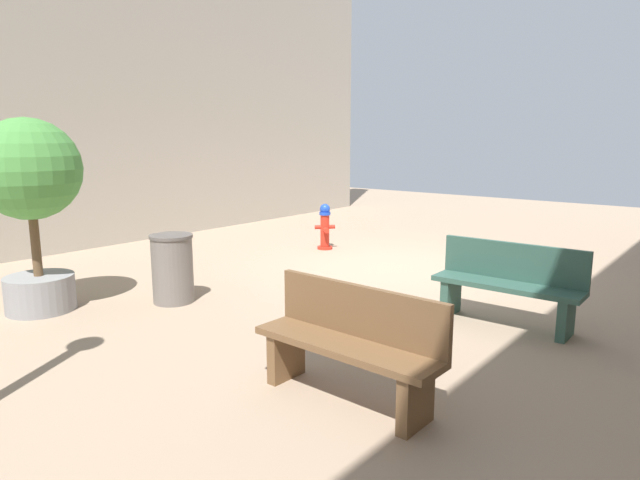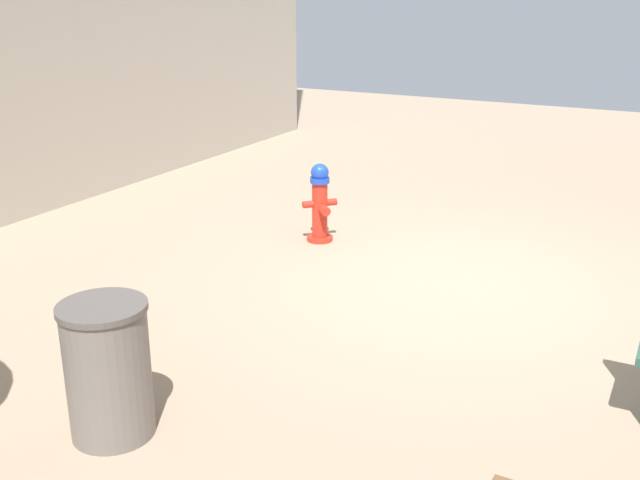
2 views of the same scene
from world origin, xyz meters
The scene contains 6 objects.
ground_plane centered at (0.00, 0.00, 0.00)m, with size 23.40×23.40×0.00m, color tan.
fire_hydrant centered at (1.86, -0.53, 0.44)m, with size 0.36×0.36×0.89m.
bench_near centered at (-2.52, 1.56, 0.50)m, with size 1.68×0.46×0.95m.
bench_far centered at (-2.19, 4.21, 0.50)m, with size 1.69×0.48×0.95m.
planter_tree centered at (2.24, 4.75, 1.56)m, with size 1.23×1.23×2.39m.
trash_bin centered at (1.24, 3.47, 0.45)m, with size 0.56×0.56×0.91m.
Camera 1 is at (-4.69, 7.71, 2.16)m, focal length 30.81 mm.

